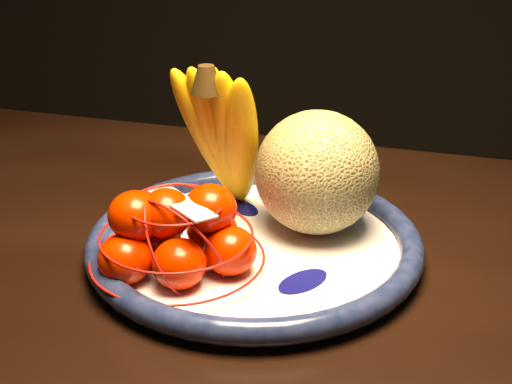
% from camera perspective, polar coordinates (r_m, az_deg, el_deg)
% --- Properties ---
extents(fruit_bowl, '(0.36, 0.36, 0.03)m').
position_cam_1_polar(fruit_bowl, '(0.77, -0.13, -4.11)').
color(fruit_bowl, white).
rests_on(fruit_bowl, dining_table).
extents(cantaloupe, '(0.14, 0.14, 0.14)m').
position_cam_1_polar(cantaloupe, '(0.77, 4.90, 1.58)').
color(cantaloupe, olive).
rests_on(cantaloupe, fruit_bowl).
extents(banana_bunch, '(0.12, 0.13, 0.20)m').
position_cam_1_polar(banana_bunch, '(0.80, -2.48, 4.86)').
color(banana_bunch, yellow).
rests_on(banana_bunch, fruit_bowl).
extents(mandarin_bag, '(0.20, 0.20, 0.11)m').
position_cam_1_polar(mandarin_bag, '(0.71, -6.34, -3.49)').
color(mandarin_bag, '#F72300').
rests_on(mandarin_bag, fruit_bowl).
extents(price_tag, '(0.07, 0.07, 0.01)m').
position_cam_1_polar(price_tag, '(0.68, -5.88, -0.94)').
color(price_tag, white).
rests_on(price_tag, mandarin_bag).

